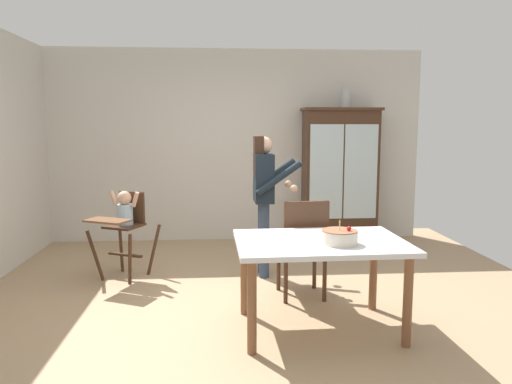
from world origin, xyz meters
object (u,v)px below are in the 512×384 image
Objects in this scene: ceramic_vase at (346,99)px; dining_table at (320,252)px; birthday_cake at (340,237)px; china_cabinet at (340,175)px; dining_chair_far_side at (304,242)px; high_chair_with_toddler at (124,218)px; adult_person at (264,188)px.

ceramic_vase is 0.20× the size of dining_table.
china_cabinet is at bearing 76.13° from birthday_cake.
dining_chair_far_side is (-0.01, 0.69, -0.08)m from dining_table.
birthday_cake is at bearing -14.32° from high_chair_with_toddler.
dining_chair_far_side reaches higher than high_chair_with_toddler.
birthday_cake is at bearing -165.54° from adult_person.
high_chair_with_toddler is 2.36m from dining_table.
dining_chair_far_side is (1.81, -0.81, -0.10)m from high_chair_with_toddler.
ceramic_vase is at bearing 53.84° from high_chair_with_toddler.
dining_chair_far_side reaches higher than birthday_cake.
ceramic_vase is 0.28× the size of high_chair_with_toddler.
china_cabinet is at bearing -39.35° from adult_person.
ceramic_vase reaches higher than adult_person.
dining_table is at bearing -13.75° from high_chair_with_toddler.
dining_chair_far_side is at bearing 91.11° from dining_table.
birthday_cake is (0.44, -1.60, -0.17)m from adult_person.
china_cabinet reaches higher than high_chair_with_toddler.
high_chair_with_toddler is 0.70× the size of dining_table.
birthday_cake is at bearing -47.44° from dining_table.
ceramic_vase is at bearing 3.61° from china_cabinet.
china_cabinet reaches higher than dining_chair_far_side.
ceramic_vase reaches higher than dining_chair_far_side.
adult_person is (1.51, -0.02, 0.31)m from high_chair_with_toddler.
china_cabinet is 1.93m from adult_person.
dining_table is (1.82, -1.50, -0.01)m from high_chair_with_toddler.
adult_person is 1.67m from birthday_cake.
dining_chair_far_side is (-0.13, 0.82, -0.24)m from birthday_cake.
adult_person is 1.54m from dining_table.
adult_person is 1.13× the size of dining_table.
high_chair_with_toddler is at bearing 88.32° from adult_person.
adult_person is at bearing 105.21° from birthday_cake.
dining_table is at bearing -106.61° from china_cabinet.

